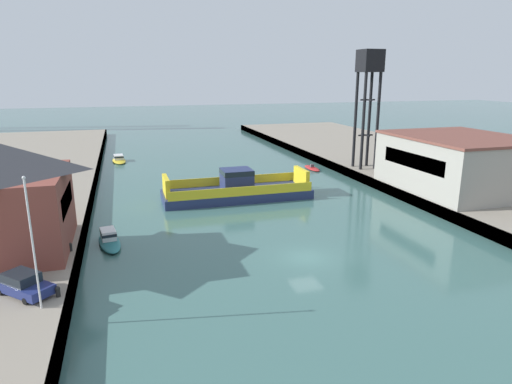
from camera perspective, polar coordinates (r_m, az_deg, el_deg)
The scene contains 13 objects.
ground_plane at distance 38.18m, azimuth 6.47°, elevation -8.35°, with size 400.00×400.00×0.00m, color #3D6660.
quay_right at distance 71.05m, azimuth 24.19°, elevation 1.85°, with size 28.00×140.00×1.28m.
chain_ferry at distance 55.28m, azimuth -2.48°, elevation 0.30°, with size 18.25×6.04×3.74m.
moored_boat_near_left at distance 83.13m, azimuth -17.19°, elevation 4.06°, with size 2.75×6.89×1.16m.
moored_boat_near_right at distance 73.41m, azimuth 7.20°, elevation 3.07°, with size 1.75×5.12×0.86m.
moored_boat_mid_left at distance 42.71m, azimuth -18.34°, elevation -5.76°, with size 2.59×5.93×1.35m.
warehouse_shed at distance 59.71m, azimuth 24.61°, elevation 3.44°, with size 13.69×16.46×6.60m.
crane_tower at distance 68.69m, azimuth 14.30°, elevation 14.02°, with size 3.06×3.06×17.23m.
flagpole at distance 29.01m, azimuth -26.75°, elevation -5.75°, with size 0.20×0.20×8.20m.
parked_car_by_building at distance 32.64m, azimuth -27.72°, elevation -10.39°, with size 4.13×4.15×1.46m.
bollard_left_fore at distance 31.49m, azimuth -24.09°, elevation -11.50°, with size 0.32×0.32×0.71m.
bollard_left_mid at distance 38.73m, azimuth -22.73°, elevation -6.45°, with size 0.32×0.32×0.71m.
bollard_right_mid at distance 51.15m, azimuth 24.14°, elevation -1.58°, with size 0.32×0.32×0.71m.
Camera 1 is at (-14.10, -32.19, 14.92)m, focal length 31.18 mm.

